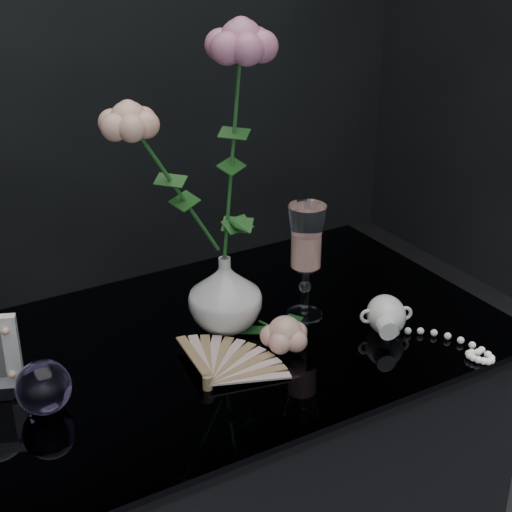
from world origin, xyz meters
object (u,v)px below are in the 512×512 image
loose_rose (285,334)px  pearl_jar (386,313)px  paperweight (43,387)px  vase (225,293)px  wine_glass (306,263)px

loose_rose → pearl_jar: (0.18, -0.04, 0.00)m
paperweight → pearl_jar: (0.57, -0.07, -0.01)m
pearl_jar → paperweight: bearing=-165.3°
loose_rose → pearl_jar: 0.19m
vase → loose_rose: (0.05, -0.11, -0.04)m
wine_glass → paperweight: 0.49m
loose_rose → pearl_jar: bearing=-13.4°
wine_glass → pearl_jar: 0.16m
wine_glass → pearl_jar: (0.09, -0.11, -0.07)m
wine_glass → paperweight: (-0.48, -0.04, -0.07)m
wine_glass → loose_rose: bearing=-139.6°
wine_glass → loose_rose: (-0.09, -0.08, -0.08)m
paperweight → pearl_jar: size_ratio=0.34×
vase → loose_rose: vase is taller
vase → wine_glass: bearing=-15.4°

